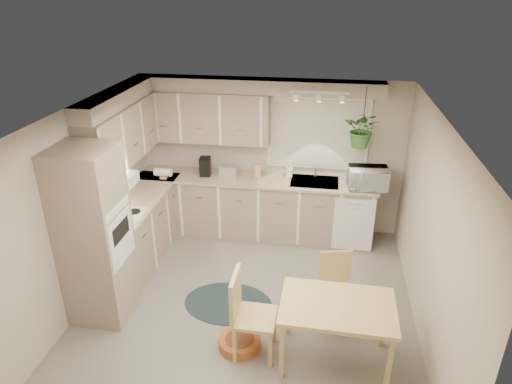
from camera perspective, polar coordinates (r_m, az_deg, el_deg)
floor at (r=5.83m, az=-1.04°, el=-13.94°), size 4.20×4.20×0.00m
ceiling at (r=4.71m, az=-1.27°, el=9.44°), size 4.20×4.20×0.00m
wall_back at (r=7.05m, az=1.84°, el=4.54°), size 4.00×0.04×2.40m
wall_front at (r=3.50m, az=-7.52°, el=-19.87°), size 4.00×0.04×2.40m
wall_left at (r=5.82m, az=-20.93°, el=-1.81°), size 0.04×4.20×2.40m
wall_right at (r=5.23m, az=21.06°, el=-4.92°), size 0.04×4.20×2.40m
base_cab_left at (r=6.71m, az=-14.22°, el=-4.43°), size 0.60×1.85×0.90m
base_cab_back at (r=7.11m, az=-0.15°, el=-1.88°), size 3.60×0.60×0.90m
counter_left at (r=6.50m, az=-14.57°, el=-0.83°), size 0.64×1.89×0.04m
counter_back at (r=6.90m, az=-0.17°, el=1.57°), size 3.64×0.64×0.04m
oven_stack at (r=5.45m, az=-19.55°, el=-5.24°), size 0.65×0.65×2.10m
wall_oven_face at (r=5.31m, az=-16.48°, el=-5.61°), size 0.02×0.56×0.58m
upper_cab_left at (r=6.34m, az=-16.15°, el=7.14°), size 0.35×2.00×0.75m
upper_cab_back at (r=6.89m, az=-6.67°, el=9.35°), size 2.00×0.35×0.75m
soffit_left at (r=6.23m, az=-16.89°, el=11.30°), size 0.30×2.00×0.20m
soffit_back at (r=6.63m, az=0.04°, el=13.13°), size 3.60×0.30×0.20m
cooktop at (r=6.02m, az=-16.57°, el=-2.96°), size 0.52×0.58×0.02m
range_hood at (r=5.84m, az=-17.29°, el=1.01°), size 0.40×0.60×0.14m
window_blinds at (r=6.85m, az=7.72°, el=7.24°), size 1.40×0.02×1.00m
window_frame at (r=6.86m, az=7.72°, el=7.26°), size 1.50×0.02×1.10m
sink at (r=6.84m, az=7.31°, el=0.97°), size 0.70×0.48×0.10m
dishwasher_front at (r=6.79m, az=12.05°, el=-4.08°), size 0.58×0.02×0.83m
track_light_bar at (r=6.16m, az=7.94°, el=12.26°), size 0.80×0.04×0.04m
wall_clock at (r=6.73m, az=3.22°, el=12.22°), size 0.30×0.03×0.30m
dining_table at (r=4.98m, az=9.87°, el=-16.96°), size 1.16×0.78×0.72m
chair_left at (r=4.92m, az=-0.09°, el=-15.15°), size 0.46×0.46×0.97m
chair_back at (r=5.44m, az=10.14°, el=-12.02°), size 0.47×0.47×0.84m
braided_rug at (r=5.86m, az=-3.51°, el=-13.68°), size 1.13×0.86×0.01m
pet_bed at (r=5.27m, az=-2.05°, el=-18.27°), size 0.57×0.57×0.11m
microwave at (r=6.69m, az=13.84°, el=1.97°), size 0.57×0.35×0.37m
soap_bottle at (r=6.96m, az=4.19°, el=2.32°), size 0.10×0.21×0.09m
hanging_plant at (r=6.47m, az=13.14°, el=7.14°), size 0.58×0.62×0.40m
coffee_maker at (r=7.00m, az=-6.36°, el=3.20°), size 0.18×0.21×0.28m
toaster at (r=6.96m, az=-3.39°, el=2.64°), size 0.28×0.18×0.16m
knife_block at (r=6.90m, az=0.21°, el=2.69°), size 0.11×0.11×0.21m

